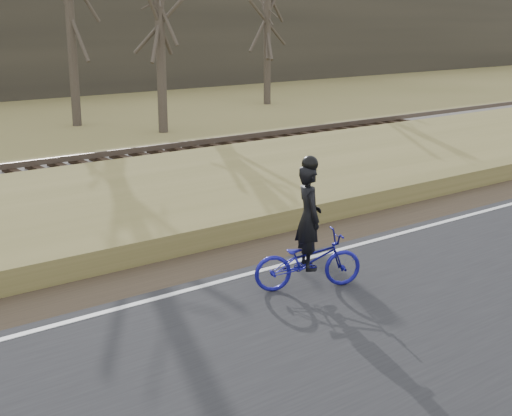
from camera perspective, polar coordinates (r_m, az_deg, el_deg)
ground at (r=10.49m, az=-15.62°, el=-9.79°), size 120.00×120.00×0.00m
road at (r=8.44m, az=-9.00°, el=-15.66°), size 120.00×6.00×0.06m
edge_line at (r=10.64m, az=-16.06°, el=-9.08°), size 120.00×0.12×0.01m
shoulder at (r=11.53m, az=-17.89°, el=-7.54°), size 120.00×1.60×0.04m
cyclist at (r=11.40m, az=4.20°, el=-3.15°), size 1.86×1.27×2.18m
bare_tree_center at (r=29.44m, az=-14.65°, el=14.61°), size 0.36×0.36×8.51m
bare_tree_right at (r=27.13m, az=-7.66°, el=13.11°), size 0.36×0.36×6.78m
bare_tree_far_right at (r=35.70m, az=0.92°, el=13.96°), size 0.36×0.36×7.07m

